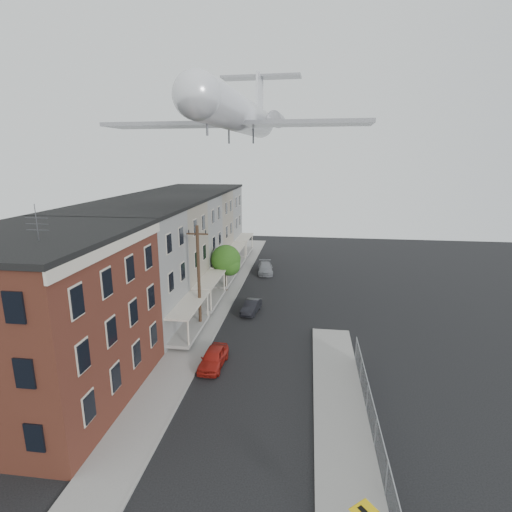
{
  "coord_description": "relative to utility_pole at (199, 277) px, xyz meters",
  "views": [
    {
      "loc": [
        3.32,
        -12.91,
        14.38
      ],
      "look_at": [
        0.3,
        9.8,
        8.67
      ],
      "focal_mm": 28.0,
      "sensor_mm": 36.0,
      "label": 1
    }
  ],
  "objects": [
    {
      "name": "car_far",
      "position": [
        3.69,
        17.51,
        -4.02
      ],
      "size": [
        2.4,
        4.7,
        1.3
      ],
      "primitive_type": "imported",
      "rotation": [
        0.0,
        0.0,
        0.13
      ],
      "color": "gray",
      "rests_on": "ground"
    },
    {
      "name": "car_mid",
      "position": [
        3.8,
        4.2,
        -4.09
      ],
      "size": [
        1.69,
        3.68,
        1.17
      ],
      "primitive_type": "imported",
      "rotation": [
        0.0,
        0.0,
        -0.13
      ],
      "color": "black",
      "rests_on": "ground"
    },
    {
      "name": "row_house_a",
      "position": [
        -6.36,
        -1.5,
        0.45
      ],
      "size": [
        11.98,
        7.0,
        10.3
      ],
      "color": "slate",
      "rests_on": "ground"
    },
    {
      "name": "sidewalk_right",
      "position": [
        11.1,
        -12.0,
        -4.61
      ],
      "size": [
        3.0,
        26.0,
        0.12
      ],
      "primitive_type": "cube",
      "color": "gray",
      "rests_on": "ground"
    },
    {
      "name": "corner_building",
      "position": [
        -6.4,
        -11.0,
        0.49
      ],
      "size": [
        10.31,
        12.3,
        12.15
      ],
      "color": "#3A1C12",
      "rests_on": "ground"
    },
    {
      "name": "street_tree",
      "position": [
        0.33,
        9.92,
        -1.22
      ],
      "size": [
        3.22,
        3.2,
        5.2
      ],
      "color": "black",
      "rests_on": "ground"
    },
    {
      "name": "row_house_e",
      "position": [
        -6.36,
        26.5,
        0.45
      ],
      "size": [
        11.98,
        7.0,
        10.3
      ],
      "color": "slate",
      "rests_on": "ground"
    },
    {
      "name": "row_house_b",
      "position": [
        -6.36,
        5.5,
        0.45
      ],
      "size": [
        11.98,
        7.0,
        10.3
      ],
      "color": "gray",
      "rests_on": "ground"
    },
    {
      "name": "row_house_c",
      "position": [
        -6.36,
        12.5,
        0.45
      ],
      "size": [
        11.98,
        7.0,
        10.3
      ],
      "color": "slate",
      "rests_on": "ground"
    },
    {
      "name": "utility_pole",
      "position": [
        0.0,
        0.0,
        0.0
      ],
      "size": [
        1.8,
        0.26,
        9.0
      ],
      "color": "black",
      "rests_on": "ground"
    },
    {
      "name": "curb_left",
      "position": [
        1.55,
        6.0,
        -4.6
      ],
      "size": [
        0.15,
        62.0,
        0.14
      ],
      "primitive_type": "cube",
      "color": "gray",
      "rests_on": "ground"
    },
    {
      "name": "airplane",
      "position": [
        2.85,
        4.4,
        13.21
      ],
      "size": [
        21.83,
        24.92,
        7.22
      ],
      "color": "silver",
      "rests_on": "ground"
    },
    {
      "name": "car_near",
      "position": [
        2.59,
        -6.06,
        -4.02
      ],
      "size": [
        1.71,
        3.89,
        1.3
      ],
      "primitive_type": "imported",
      "rotation": [
        0.0,
        0.0,
        -0.04
      ],
      "color": "#A31D15",
      "rests_on": "ground"
    },
    {
      "name": "curb_right",
      "position": [
        9.65,
        -12.0,
        -4.6
      ],
      "size": [
        0.15,
        26.0,
        0.14
      ],
      "primitive_type": "cube",
      "color": "gray",
      "rests_on": "ground"
    },
    {
      "name": "chainlink_fence",
      "position": [
        12.6,
        -13.0,
        -3.68
      ],
      "size": [
        0.06,
        18.06,
        1.9
      ],
      "color": "gray",
      "rests_on": "ground"
    },
    {
      "name": "row_house_d",
      "position": [
        -6.36,
        19.5,
        0.45
      ],
      "size": [
        11.98,
        7.0,
        10.3
      ],
      "color": "gray",
      "rests_on": "ground"
    },
    {
      "name": "sidewalk_left",
      "position": [
        0.1,
        6.0,
        -4.61
      ],
      "size": [
        3.0,
        62.0,
        0.12
      ],
      "primitive_type": "cube",
      "color": "gray",
      "rests_on": "ground"
    }
  ]
}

